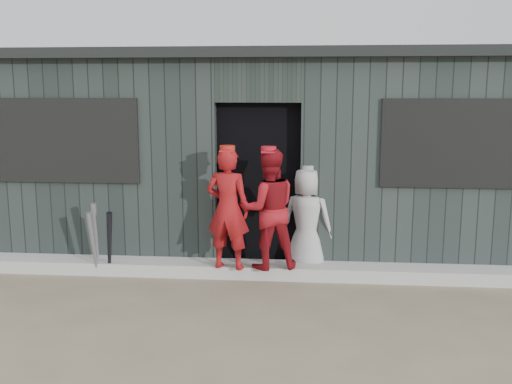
# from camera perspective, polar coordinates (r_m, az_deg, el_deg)

# --- Properties ---
(ground) EXTENTS (80.00, 80.00, 0.00)m
(ground) POSITION_cam_1_polar(r_m,az_deg,el_deg) (5.05, -1.85, -14.90)
(ground) COLOR #6F614C
(ground) RESTS_ON ground
(curb) EXTENTS (8.00, 0.36, 0.15)m
(curb) POSITION_cam_1_polar(r_m,az_deg,el_deg) (6.71, 0.02, -7.77)
(curb) COLOR #ACACA7
(curb) RESTS_ON ground
(bat_left) EXTENTS (0.11, 0.20, 0.79)m
(bat_left) POSITION_cam_1_polar(r_m,az_deg,el_deg) (6.84, -15.96, -5.05)
(bat_left) COLOR gray
(bat_left) RESTS_ON ground
(bat_mid) EXTENTS (0.10, 0.19, 0.87)m
(bat_mid) POSITION_cam_1_polar(r_m,az_deg,el_deg) (6.94, -15.71, -4.47)
(bat_mid) COLOR gray
(bat_mid) RESTS_ON ground
(bat_right) EXTENTS (0.19, 0.29, 0.80)m
(bat_right) POSITION_cam_1_polar(r_m,az_deg,el_deg) (6.78, -14.45, -5.06)
(bat_right) COLOR black
(bat_right) RESTS_ON ground
(player_red_left) EXTENTS (0.55, 0.42, 1.37)m
(player_red_left) POSITION_cam_1_polar(r_m,az_deg,el_deg) (6.37, -2.83, -1.69)
(player_red_left) COLOR maroon
(player_red_left) RESTS_ON curb
(player_red_right) EXTENTS (0.77, 0.66, 1.36)m
(player_red_right) POSITION_cam_1_polar(r_m,az_deg,el_deg) (6.38, 1.25, -1.72)
(player_red_right) COLOR maroon
(player_red_right) RESTS_ON curb
(player_grey_back) EXTENTS (0.71, 0.58, 1.26)m
(player_grey_back) POSITION_cam_1_polar(r_m,az_deg,el_deg) (6.76, 5.11, -2.80)
(player_grey_back) COLOR #ACACAC
(player_grey_back) RESTS_ON ground
(dugout) EXTENTS (8.30, 3.30, 2.62)m
(dugout) POSITION_cam_1_polar(r_m,az_deg,el_deg) (8.11, 1.06, 4.10)
(dugout) COLOR black
(dugout) RESTS_ON ground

